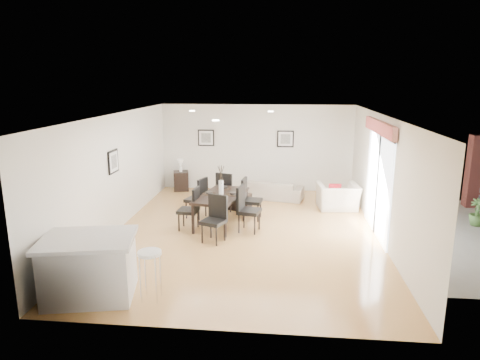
# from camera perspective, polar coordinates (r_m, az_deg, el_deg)

# --- Properties ---
(ground) EXTENTS (8.00, 8.00, 0.00)m
(ground) POSITION_cam_1_polar(r_m,az_deg,el_deg) (9.97, 0.70, -6.99)
(ground) COLOR tan
(ground) RESTS_ON ground
(wall_back) EXTENTS (6.00, 0.04, 2.70)m
(wall_back) POSITION_cam_1_polar(r_m,az_deg,el_deg) (13.51, 2.22, 4.31)
(wall_back) COLOR silver
(wall_back) RESTS_ON ground
(wall_front) EXTENTS (6.00, 0.04, 2.70)m
(wall_front) POSITION_cam_1_polar(r_m,az_deg,el_deg) (5.78, -2.80, -8.09)
(wall_front) COLOR silver
(wall_front) RESTS_ON ground
(wall_left) EXTENTS (0.04, 8.00, 2.70)m
(wall_left) POSITION_cam_1_polar(r_m,az_deg,el_deg) (10.29, -16.17, 0.94)
(wall_left) COLOR silver
(wall_left) RESTS_ON ground
(wall_right) EXTENTS (0.04, 8.00, 2.70)m
(wall_right) POSITION_cam_1_polar(r_m,az_deg,el_deg) (9.80, 18.48, 0.19)
(wall_right) COLOR silver
(wall_right) RESTS_ON ground
(ceiling) EXTENTS (6.00, 8.00, 0.02)m
(ceiling) POSITION_cam_1_polar(r_m,az_deg,el_deg) (9.38, 0.75, 8.67)
(ceiling) COLOR white
(ceiling) RESTS_ON wall_back
(sofa) EXTENTS (1.95, 1.07, 0.54)m
(sofa) POSITION_cam_1_polar(r_m,az_deg,el_deg) (12.71, 4.23, -1.28)
(sofa) COLOR gray
(sofa) RESTS_ON ground
(armchair) EXTENTS (1.15, 1.03, 0.69)m
(armchair) POSITION_cam_1_polar(r_m,az_deg,el_deg) (11.92, 12.90, -2.18)
(armchair) COLOR beige
(armchair) RESTS_ON ground
(courtyard_plant_b) EXTENTS (0.45, 0.45, 0.66)m
(courtyard_plant_b) POSITION_cam_1_polar(r_m,az_deg,el_deg) (11.81, 29.10, -3.78)
(courtyard_plant_b) COLOR #385625
(courtyard_plant_b) RESTS_ON ground
(dining_table) EXTENTS (1.24, 1.94, 0.75)m
(dining_table) POSITION_cam_1_polar(r_m,az_deg,el_deg) (10.34, -2.52, -2.33)
(dining_table) COLOR black
(dining_table) RESTS_ON ground
(dining_chair_wnear) EXTENTS (0.49, 0.49, 1.01)m
(dining_chair_wnear) POSITION_cam_1_polar(r_m,az_deg,el_deg) (10.05, -6.46, -3.50)
(dining_chair_wnear) COLOR black
(dining_chair_wnear) RESTS_ON ground
(dining_chair_wfar) EXTENTS (0.58, 0.58, 1.04)m
(dining_chair_wfar) POSITION_cam_1_polar(r_m,az_deg,el_deg) (10.87, -5.50, -2.11)
(dining_chair_wfar) COLOR black
(dining_chair_wfar) RESTS_ON ground
(dining_chair_enear) EXTENTS (0.58, 0.58, 1.08)m
(dining_chair_enear) POSITION_cam_1_polar(r_m,az_deg,el_deg) (9.88, 0.73, -3.50)
(dining_chair_enear) COLOR black
(dining_chair_enear) RESTS_ON ground
(dining_chair_efar) EXTENTS (0.53, 0.53, 1.05)m
(dining_chair_efar) POSITION_cam_1_polar(r_m,az_deg,el_deg) (10.74, 1.15, -2.21)
(dining_chair_efar) COLOR black
(dining_chair_efar) RESTS_ON ground
(dining_chair_head) EXTENTS (0.60, 0.60, 1.02)m
(dining_chair_head) POSITION_cam_1_polar(r_m,az_deg,el_deg) (9.31, -3.30, -4.78)
(dining_chair_head) COLOR black
(dining_chair_head) RESTS_ON ground
(dining_chair_foot) EXTENTS (0.61, 0.61, 1.05)m
(dining_chair_foot) POSITION_cam_1_polar(r_m,az_deg,el_deg) (11.43, -1.88, -1.26)
(dining_chair_foot) COLOR black
(dining_chair_foot) RESTS_ON ground
(vase) EXTENTS (0.92, 1.42, 0.72)m
(vase) POSITION_cam_1_polar(r_m,az_deg,el_deg) (10.25, -2.55, -0.34)
(vase) COLOR white
(vase) RESTS_ON dining_table
(coffee_table) EXTENTS (1.13, 0.91, 0.39)m
(coffee_table) POSITION_cam_1_polar(r_m,az_deg,el_deg) (11.83, -1.10, -2.71)
(coffee_table) COLOR black
(coffee_table) RESTS_ON ground
(side_table) EXTENTS (0.56, 0.56, 0.61)m
(side_table) POSITION_cam_1_polar(r_m,az_deg,el_deg) (13.72, -7.86, -0.11)
(side_table) COLOR black
(side_table) RESTS_ON ground
(table_lamp) EXTENTS (0.21, 0.21, 0.39)m
(table_lamp) POSITION_cam_1_polar(r_m,az_deg,el_deg) (13.61, -7.93, 2.18)
(table_lamp) COLOR white
(table_lamp) RESTS_ON side_table
(cushion) EXTENTS (0.33, 0.10, 0.33)m
(cushion) POSITION_cam_1_polar(r_m,az_deg,el_deg) (11.76, 12.53, -1.30)
(cushion) COLOR #AB161E
(cushion) RESTS_ON armchair
(kitchen_island) EXTENTS (1.65, 1.38, 1.02)m
(kitchen_island) POSITION_cam_1_polar(r_m,az_deg,el_deg) (7.41, -19.42, -10.88)
(kitchen_island) COLOR silver
(kitchen_island) RESTS_ON ground
(bar_stool) EXTENTS (0.38, 0.38, 0.83)m
(bar_stool) POSITION_cam_1_polar(r_m,az_deg,el_deg) (6.98, -11.94, -10.17)
(bar_stool) COLOR white
(bar_stool) RESTS_ON ground
(framed_print_back_left) EXTENTS (0.52, 0.04, 0.52)m
(framed_print_back_left) POSITION_cam_1_polar(r_m,az_deg,el_deg) (13.63, -4.54, 5.63)
(framed_print_back_left) COLOR black
(framed_print_back_left) RESTS_ON wall_back
(framed_print_back_right) EXTENTS (0.52, 0.04, 0.52)m
(framed_print_back_right) POSITION_cam_1_polar(r_m,az_deg,el_deg) (13.41, 6.08, 5.47)
(framed_print_back_right) COLOR black
(framed_print_back_right) RESTS_ON wall_back
(framed_print_left_wall) EXTENTS (0.04, 0.52, 0.52)m
(framed_print_left_wall) POSITION_cam_1_polar(r_m,az_deg,el_deg) (10.04, -16.54, 2.37)
(framed_print_left_wall) COLOR black
(framed_print_left_wall) RESTS_ON wall_left
(sliding_door) EXTENTS (0.12, 2.70, 2.57)m
(sliding_door) POSITION_cam_1_polar(r_m,az_deg,el_deg) (10.01, 18.00, 2.33)
(sliding_door) COLOR white
(sliding_door) RESTS_ON wall_right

